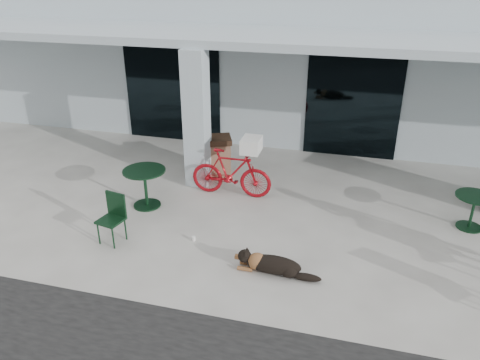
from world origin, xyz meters
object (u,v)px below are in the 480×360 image
(bicycle, at_px, (231,173))
(trash_receptacle, at_px, (219,157))
(cafe_table_far, at_px, (472,212))
(dog, at_px, (273,264))
(cafe_table_near, at_px, (146,188))
(cafe_chair_near, at_px, (111,220))

(bicycle, bearing_deg, trash_receptacle, 31.80)
(bicycle, height_order, cafe_table_far, bicycle)
(dog, relative_size, trash_receptacle, 1.09)
(cafe_table_near, height_order, cafe_table_far, cafe_table_near)
(cafe_table_far, distance_m, trash_receptacle, 5.61)
(cafe_chair_near, height_order, trash_receptacle, trash_receptacle)
(cafe_table_near, bearing_deg, bicycle, 31.04)
(cafe_table_far, bearing_deg, bicycle, 178.22)
(bicycle, height_order, cafe_table_near, bicycle)
(cafe_table_far, bearing_deg, cafe_chair_near, -160.75)
(dog, bearing_deg, cafe_table_near, 152.17)
(cafe_chair_near, distance_m, cafe_table_far, 6.93)
(cafe_chair_near, bearing_deg, cafe_table_far, 31.11)
(bicycle, xyz_separation_m, trash_receptacle, (-0.57, 0.90, -0.04))
(cafe_table_near, bearing_deg, cafe_chair_near, -90.00)
(cafe_chair_near, bearing_deg, cafe_table_near, 101.86)
(dog, xyz_separation_m, cafe_table_near, (-3.09, 1.64, 0.24))
(trash_receptacle, bearing_deg, cafe_table_near, -119.09)
(dog, relative_size, cafe_table_far, 1.46)
(bicycle, xyz_separation_m, dog, (1.48, -2.61, -0.36))
(bicycle, bearing_deg, cafe_chair_near, 146.03)
(bicycle, relative_size, dog, 1.65)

